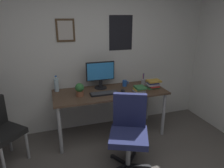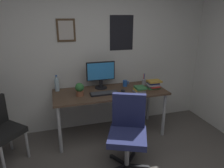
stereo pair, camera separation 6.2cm
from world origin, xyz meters
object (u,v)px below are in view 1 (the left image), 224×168
Objects in this scene: potted_plant at (80,89)px; book_stack_left at (139,89)px; computer_mouse at (123,91)px; book_stack_right at (153,84)px; keyboard at (104,93)px; water_bottle at (56,85)px; monitor at (100,74)px; office_chair at (129,128)px; coffee_mug_near at (125,83)px; pen_cup at (143,81)px.

potted_plant is 1.07× the size of book_stack_left.
computer_mouse is 0.53m from book_stack_right.
book_stack_left is at bearing -161.48° from book_stack_right.
computer_mouse is (0.30, 0.01, 0.01)m from keyboard.
monitor is at bearing -4.96° from water_bottle.
office_chair is 8.43× the size of coffee_mug_near.
water_bottle is 1.08× the size of book_stack_right.
water_bottle is 1.29m from book_stack_left.
potted_plant is at bearing -147.07° from monitor.
water_bottle reaches higher than pen_cup.
pen_cup is 0.23m from book_stack_right.
computer_mouse is 0.26m from book_stack_left.
coffee_mug_near is 0.58× the size of potted_plant.
monitor reaches higher than coffee_mug_near.
potted_plant reaches higher than coffee_mug_near.
keyboard is 0.38m from potted_plant.
coffee_mug_near is at bearing -4.41° from water_bottle.
water_bottle is 1.10m from coffee_mug_near.
water_bottle is at bearing 135.67° from potted_plant.
coffee_mug_near reaches higher than book_stack_left.
computer_mouse is 0.98× the size of coffee_mug_near.
water_bottle reaches higher than coffee_mug_near.
computer_mouse is at bearing -153.10° from pen_cup.
keyboard is at bearing -92.65° from monitor.
monitor reaches higher than office_chair.
potted_plant is 1.19m from book_stack_right.
office_chair is 2.21× the size of keyboard.
book_stack_left is (0.41, 0.61, 0.27)m from office_chair.
pen_cup is (1.12, 0.21, -0.05)m from potted_plant.
potted_plant reaches higher than keyboard.
potted_plant reaches higher than book_stack_right.
water_bottle is (-0.98, 0.33, 0.09)m from computer_mouse.
pen_cup is at bearing 26.90° from computer_mouse.
water_bottle is 1.39× the size of book_stack_left.
book_stack_left is at bearing -69.80° from coffee_mug_near.
computer_mouse is 0.60× the size of book_stack_left.
office_chair is 4.75× the size of pen_cup.
water_bottle is 1.44m from pen_cup.
keyboard is at bearing -26.86° from water_bottle.
monitor reaches higher than book_stack_left.
office_chair reaches higher than coffee_mug_near.
pen_cup is 1.10× the size of book_stack_left.
office_chair is 0.78m from book_stack_left.
office_chair reaches higher than book_stack_right.
keyboard is 0.30m from computer_mouse.
pen_cup is 0.38m from book_stack_left.
water_bottle is at bearing 153.14° from keyboard.
monitor is 1.07× the size of keyboard.
monitor reaches higher than potted_plant.
potted_plant is 1.14m from pen_cup.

